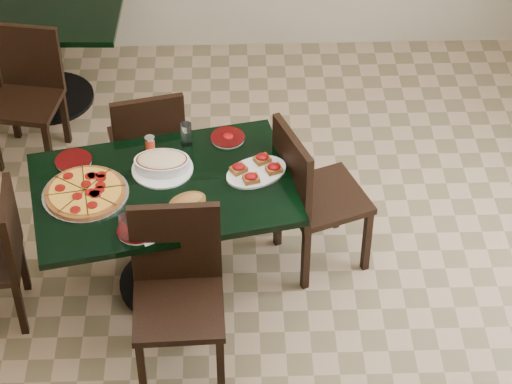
{
  "coord_description": "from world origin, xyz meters",
  "views": [
    {
      "loc": [
        0.01,
        -3.77,
        4.21
      ],
      "look_at": [
        0.12,
        0.0,
        0.9
      ],
      "focal_mm": 70.0,
      "sensor_mm": 36.0,
      "label": 1
    }
  ],
  "objects_px": {
    "back_table": "(40,37)",
    "pepperoni_pizza": "(85,192)",
    "chair_far": "(148,143)",
    "chair_near": "(178,284)",
    "bruschetta_platter": "(256,170)",
    "bread_basket": "(187,204)",
    "back_chair_near": "(28,87)",
    "chair_right": "(310,191)",
    "main_table": "(165,212)",
    "lasagna_casserole": "(162,163)"
  },
  "relations": [
    {
      "from": "back_table",
      "to": "pepperoni_pizza",
      "type": "height_order",
      "value": "pepperoni_pizza"
    },
    {
      "from": "chair_far",
      "to": "chair_near",
      "type": "distance_m",
      "value": 1.22
    },
    {
      "from": "back_table",
      "to": "chair_far",
      "type": "height_order",
      "value": "chair_far"
    },
    {
      "from": "pepperoni_pizza",
      "to": "bruschetta_platter",
      "type": "bearing_deg",
      "value": 9.39
    },
    {
      "from": "chair_far",
      "to": "bread_basket",
      "type": "xyz_separation_m",
      "value": [
        0.27,
        -0.87,
        0.28
      ]
    },
    {
      "from": "back_chair_near",
      "to": "chair_right",
      "type": "bearing_deg",
      "value": -22.3
    },
    {
      "from": "main_table",
      "to": "lasagna_casserole",
      "type": "relative_size",
      "value": 4.57
    },
    {
      "from": "chair_far",
      "to": "back_chair_near",
      "type": "height_order",
      "value": "chair_far"
    },
    {
      "from": "bruschetta_platter",
      "to": "chair_right",
      "type": "bearing_deg",
      "value": -13.77
    },
    {
      "from": "bread_basket",
      "to": "chair_far",
      "type": "bearing_deg",
      "value": 76.36
    },
    {
      "from": "chair_right",
      "to": "pepperoni_pizza",
      "type": "bearing_deg",
      "value": 79.93
    },
    {
      "from": "pepperoni_pizza",
      "to": "bruschetta_platter",
      "type": "distance_m",
      "value": 0.91
    },
    {
      "from": "main_table",
      "to": "chair_far",
      "type": "height_order",
      "value": "chair_far"
    },
    {
      "from": "main_table",
      "to": "chair_near",
      "type": "xyz_separation_m",
      "value": [
        0.08,
        -0.52,
        -0.02
      ]
    },
    {
      "from": "back_chair_near",
      "to": "bread_basket",
      "type": "bearing_deg",
      "value": -43.74
    },
    {
      "from": "back_table",
      "to": "pepperoni_pizza",
      "type": "distance_m",
      "value": 1.98
    },
    {
      "from": "chair_far",
      "to": "back_chair_near",
      "type": "distance_m",
      "value": 1.01
    },
    {
      "from": "chair_far",
      "to": "pepperoni_pizza",
      "type": "relative_size",
      "value": 1.98
    },
    {
      "from": "main_table",
      "to": "back_table",
      "type": "height_order",
      "value": "same"
    },
    {
      "from": "chair_right",
      "to": "pepperoni_pizza",
      "type": "relative_size",
      "value": 2.1
    },
    {
      "from": "chair_near",
      "to": "bruschetta_platter",
      "type": "xyz_separation_m",
      "value": [
        0.42,
        0.62,
        0.22
      ]
    },
    {
      "from": "pepperoni_pizza",
      "to": "back_chair_near",
      "type": "bearing_deg",
      "value": 111.4
    },
    {
      "from": "pepperoni_pizza",
      "to": "lasagna_casserole",
      "type": "bearing_deg",
      "value": 26.14
    },
    {
      "from": "chair_near",
      "to": "pepperoni_pizza",
      "type": "xyz_separation_m",
      "value": [
        -0.48,
        0.47,
        0.22
      ]
    },
    {
      "from": "back_chair_near",
      "to": "pepperoni_pizza",
      "type": "xyz_separation_m",
      "value": [
        0.53,
        -1.35,
        0.27
      ]
    },
    {
      "from": "chair_far",
      "to": "bruschetta_platter",
      "type": "distance_m",
      "value": 0.9
    },
    {
      "from": "pepperoni_pizza",
      "to": "bread_basket",
      "type": "bearing_deg",
      "value": -13.84
    },
    {
      "from": "lasagna_casserole",
      "to": "bruschetta_platter",
      "type": "bearing_deg",
      "value": -4.49
    },
    {
      "from": "main_table",
      "to": "pepperoni_pizza",
      "type": "distance_m",
      "value": 0.45
    },
    {
      "from": "main_table",
      "to": "chair_right",
      "type": "relative_size",
      "value": 1.58
    },
    {
      "from": "back_table",
      "to": "chair_near",
      "type": "relative_size",
      "value": 1.2
    },
    {
      "from": "chair_near",
      "to": "chair_right",
      "type": "distance_m",
      "value": 1.0
    },
    {
      "from": "back_table",
      "to": "chair_right",
      "type": "bearing_deg",
      "value": -41.89
    },
    {
      "from": "bread_basket",
      "to": "pepperoni_pizza",
      "type": "bearing_deg",
      "value": 135.45
    },
    {
      "from": "back_table",
      "to": "main_table",
      "type": "bearing_deg",
      "value": -61.28
    },
    {
      "from": "lasagna_casserole",
      "to": "bread_basket",
      "type": "xyz_separation_m",
      "value": [
        0.14,
        -0.33,
        -0.01
      ]
    },
    {
      "from": "chair_right",
      "to": "chair_near",
      "type": "bearing_deg",
      "value": 113.28
    },
    {
      "from": "back_chair_near",
      "to": "bruschetta_platter",
      "type": "distance_m",
      "value": 1.88
    },
    {
      "from": "main_table",
      "to": "pepperoni_pizza",
      "type": "xyz_separation_m",
      "value": [
        -0.4,
        -0.06,
        0.2
      ]
    },
    {
      "from": "chair_right",
      "to": "back_chair_near",
      "type": "height_order",
      "value": "chair_right"
    },
    {
      "from": "chair_near",
      "to": "back_chair_near",
      "type": "relative_size",
      "value": 1.1
    },
    {
      "from": "main_table",
      "to": "chair_far",
      "type": "relative_size",
      "value": 1.68
    },
    {
      "from": "chair_near",
      "to": "bruschetta_platter",
      "type": "height_order",
      "value": "chair_near"
    },
    {
      "from": "main_table",
      "to": "bruschetta_platter",
      "type": "height_order",
      "value": "bruschetta_platter"
    },
    {
      "from": "chair_right",
      "to": "lasagna_casserole",
      "type": "height_order",
      "value": "chair_right"
    },
    {
      "from": "chair_right",
      "to": "bruschetta_platter",
      "type": "relative_size",
      "value": 2.29
    },
    {
      "from": "bread_basket",
      "to": "bruschetta_platter",
      "type": "height_order",
      "value": "bread_basket"
    },
    {
      "from": "main_table",
      "to": "back_table",
      "type": "distance_m",
      "value": 2.06
    },
    {
      "from": "chair_near",
      "to": "chair_right",
      "type": "xyz_separation_m",
      "value": [
        0.72,
        0.7,
        -0.01
      ]
    },
    {
      "from": "back_table",
      "to": "back_chair_near",
      "type": "distance_m",
      "value": 0.55
    }
  ]
}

